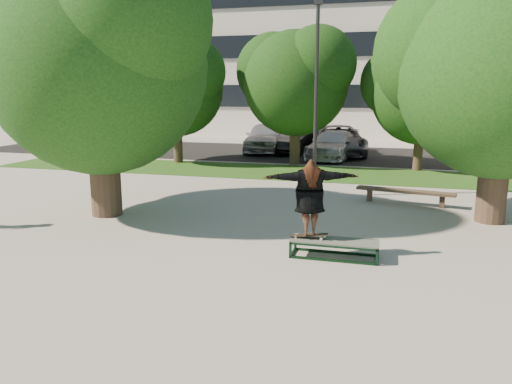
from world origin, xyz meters
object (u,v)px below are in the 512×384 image
(lamppost, at_px, (316,99))
(car_dark, at_px, (297,140))
(bench, at_px, (405,192))
(car_silver_a, at_px, (265,137))
(car_silver_b, at_px, (333,145))
(car_grey, at_px, (339,140))
(tree_right, at_px, (500,63))
(grind_box, at_px, (334,249))
(tree_left, at_px, (96,52))

(lamppost, xyz_separation_m, car_dark, (-2.69, 11.24, -2.46))
(lamppost, height_order, bench, lamppost)
(car_silver_a, relative_size, car_silver_b, 1.01)
(bench, distance_m, car_silver_a, 13.74)
(car_dark, height_order, car_silver_b, car_silver_b)
(bench, bearing_deg, car_grey, 116.31)
(tree_right, height_order, car_grey, tree_right)
(grind_box, relative_size, bench, 0.61)
(tree_right, xyz_separation_m, car_silver_b, (-5.42, 11.34, -3.40))
(car_silver_a, xyz_separation_m, car_grey, (4.14, -0.18, -0.04))
(tree_left, relative_size, grind_box, 3.95)
(lamppost, bearing_deg, bench, -8.91)
(lamppost, bearing_deg, tree_left, -143.58)
(tree_left, xyz_separation_m, car_silver_a, (0.79, 15.05, -3.60))
(lamppost, distance_m, car_silver_a, 12.24)
(tree_right, xyz_separation_m, car_grey, (-5.28, 12.88, -3.31))
(bench, bearing_deg, car_dark, 125.91)
(lamppost, height_order, car_dark, lamppost)
(lamppost, xyz_separation_m, car_silver_b, (-0.50, 9.42, -2.45))
(lamppost, distance_m, bench, 4.01)
(grind_box, xyz_separation_m, car_silver_a, (-5.86, 17.13, 0.64))
(tree_right, bearing_deg, tree_left, -168.97)
(lamppost, bearing_deg, tree_right, -21.28)
(grind_box, bearing_deg, bench, 74.81)
(car_dark, bearing_deg, bench, -54.93)
(car_silver_a, bearing_deg, car_dark, -2.59)
(tree_left, height_order, car_dark, tree_left)
(bench, height_order, car_silver_a, car_silver_a)
(car_dark, bearing_deg, lamppost, -66.89)
(tree_right, distance_m, car_grey, 14.31)
(bench, bearing_deg, grind_box, -94.68)
(grind_box, xyz_separation_m, car_dark, (-4.05, 17.23, 0.50))
(tree_right, relative_size, car_grey, 1.16)
(grind_box, xyz_separation_m, bench, (1.50, 5.54, 0.19))
(car_grey, relative_size, car_silver_b, 1.17)
(grind_box, distance_m, car_silver_a, 18.12)
(tree_right, xyz_separation_m, grind_box, (-3.56, -4.07, -3.90))
(tree_left, bearing_deg, lamppost, 36.42)
(tree_right, height_order, grind_box, tree_right)
(tree_right, distance_m, car_silver_b, 13.02)
(tree_left, distance_m, grind_box, 8.16)
(tree_right, distance_m, grind_box, 6.67)
(tree_right, xyz_separation_m, lamppost, (-4.92, 1.92, -0.94))
(tree_left, relative_size, car_dark, 1.69)
(tree_left, height_order, car_grey, tree_left)
(tree_left, distance_m, tree_right, 10.41)
(tree_left, xyz_separation_m, lamppost, (5.29, 3.91, -1.27))
(bench, distance_m, car_silver_b, 10.44)
(lamppost, distance_m, car_silver_b, 9.75)
(tree_right, bearing_deg, car_grey, 112.30)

